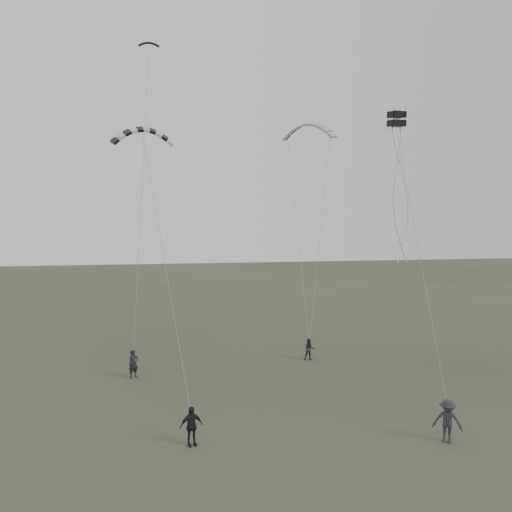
{
  "coord_description": "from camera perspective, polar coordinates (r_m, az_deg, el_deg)",
  "views": [
    {
      "loc": [
        -2.96,
        -23.15,
        10.19
      ],
      "look_at": [
        1.26,
        5.06,
        7.47
      ],
      "focal_mm": 35.0,
      "sensor_mm": 36.0,
      "label": 1
    }
  ],
  "objects": [
    {
      "name": "ground",
      "position": [
        25.46,
        -1.17,
        -18.14
      ],
      "size": [
        140.0,
        140.0,
        0.0
      ],
      "primitive_type": "plane",
      "color": "#2D3924",
      "rests_on": "ground"
    },
    {
      "name": "flyer_left",
      "position": [
        31.64,
        -13.83,
        -11.86
      ],
      "size": [
        0.75,
        0.68,
        1.72
      ],
      "primitive_type": "imported",
      "rotation": [
        0.0,
        0.0,
        0.54
      ],
      "color": "black",
      "rests_on": "ground"
    },
    {
      "name": "flyer_right",
      "position": [
        34.35,
        6.11,
        -10.56
      ],
      "size": [
        0.77,
        0.63,
        1.47
      ],
      "primitive_type": "imported",
      "rotation": [
        0.0,
        0.0,
        -0.11
      ],
      "color": "#28292E",
      "rests_on": "ground"
    },
    {
      "name": "flyer_center",
      "position": [
        22.83,
        -7.42,
        -18.71
      ],
      "size": [
        1.09,
        0.7,
        1.72
      ],
      "primitive_type": "imported",
      "rotation": [
        0.0,
        0.0,
        0.3
      ],
      "color": "black",
      "rests_on": "ground"
    },
    {
      "name": "flyer_far",
      "position": [
        24.36,
        21.04,
        -17.19
      ],
      "size": [
        1.43,
        1.23,
        1.92
      ],
      "primitive_type": "imported",
      "rotation": [
        0.0,
        0.0,
        -0.51
      ],
      "color": "#29292E",
      "rests_on": "ground"
    },
    {
      "name": "kite_dark_small",
      "position": [
        35.18,
        -12.16,
        22.71
      ],
      "size": [
        1.31,
        0.56,
        0.58
      ],
      "primitive_type": null,
      "rotation": [
        0.41,
        0.0,
        0.02
      ],
      "color": "black",
      "rests_on": "flyer_left"
    },
    {
      "name": "kite_pale_large",
      "position": [
        38.65,
        6.02,
        14.75
      ],
      "size": [
        4.19,
        3.42,
        1.87
      ],
      "primitive_type": null,
      "rotation": [
        0.28,
        0.0,
        -0.59
      ],
      "color": "#ABAEB0",
      "rests_on": "flyer_right"
    },
    {
      "name": "kite_striped",
      "position": [
        28.37,
        -12.78,
        13.93
      ],
      "size": [
        3.46,
        1.73,
        1.48
      ],
      "primitive_type": null,
      "rotation": [
        0.36,
        0.0,
        0.16
      ],
      "color": "black",
      "rests_on": "flyer_center"
    },
    {
      "name": "kite_box",
      "position": [
        27.61,
        15.77,
        14.84
      ],
      "size": [
        0.87,
        0.9,
        0.79
      ],
      "primitive_type": null,
      "rotation": [
        0.06,
        0.0,
        0.23
      ],
      "color": "black",
      "rests_on": "flyer_far"
    }
  ]
}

